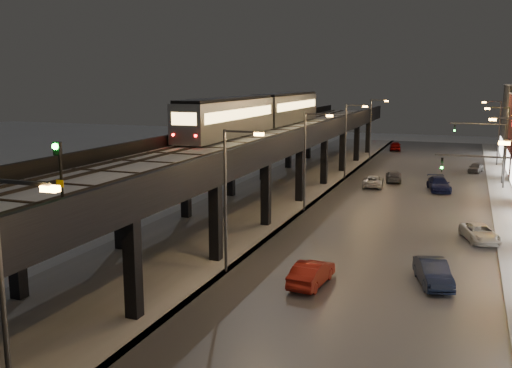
% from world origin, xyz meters
% --- Properties ---
extents(road_surface, '(17.00, 120.00, 0.06)m').
position_xyz_m(road_surface, '(7.50, 35.00, 0.03)').
color(road_surface, '#46474D').
rests_on(road_surface, ground).
extents(under_viaduct_pavement, '(11.00, 120.00, 0.06)m').
position_xyz_m(under_viaduct_pavement, '(-6.00, 35.00, 0.03)').
color(under_viaduct_pavement, '#9FA1A8').
rests_on(under_viaduct_pavement, ground).
extents(elevated_viaduct, '(9.00, 100.00, 6.30)m').
position_xyz_m(elevated_viaduct, '(-6.00, 31.84, 5.62)').
color(elevated_viaduct, black).
rests_on(elevated_viaduct, ground).
extents(viaduct_trackbed, '(8.40, 100.00, 0.32)m').
position_xyz_m(viaduct_trackbed, '(-6.01, 31.97, 6.39)').
color(viaduct_trackbed, '#B2B7C1').
rests_on(viaduct_trackbed, elevated_viaduct).
extents(viaduct_parapet_streetside, '(0.30, 100.00, 1.10)m').
position_xyz_m(viaduct_parapet_streetside, '(-1.65, 32.00, 6.85)').
color(viaduct_parapet_streetside, black).
rests_on(viaduct_parapet_streetside, elevated_viaduct).
extents(viaduct_parapet_far, '(0.30, 100.00, 1.10)m').
position_xyz_m(viaduct_parapet_far, '(-10.35, 32.00, 6.85)').
color(viaduct_parapet_far, black).
rests_on(viaduct_parapet_far, elevated_viaduct).
extents(streetlight_left_0, '(2.57, 0.28, 9.00)m').
position_xyz_m(streetlight_left_0, '(-0.43, -5.00, 5.24)').
color(streetlight_left_0, '#38383A').
rests_on(streetlight_left_0, ground).
extents(streetlight_left_1, '(2.57, 0.28, 9.00)m').
position_xyz_m(streetlight_left_1, '(-0.43, 13.00, 5.24)').
color(streetlight_left_1, '#38383A').
rests_on(streetlight_left_1, ground).
extents(streetlight_left_2, '(2.57, 0.28, 9.00)m').
position_xyz_m(streetlight_left_2, '(-0.43, 31.00, 5.24)').
color(streetlight_left_2, '#38383A').
rests_on(streetlight_left_2, ground).
extents(streetlight_left_3, '(2.57, 0.28, 9.00)m').
position_xyz_m(streetlight_left_3, '(-0.43, 49.00, 5.24)').
color(streetlight_left_3, '#38383A').
rests_on(streetlight_left_3, ground).
extents(streetlight_right_3, '(2.56, 0.28, 9.00)m').
position_xyz_m(streetlight_right_3, '(16.73, 49.00, 5.24)').
color(streetlight_right_3, '#38383A').
rests_on(streetlight_right_3, ground).
extents(streetlight_left_4, '(2.57, 0.28, 9.00)m').
position_xyz_m(streetlight_left_4, '(-0.43, 67.00, 5.24)').
color(streetlight_left_4, '#38383A').
rests_on(streetlight_left_4, ground).
extents(streetlight_right_4, '(2.56, 0.28, 9.00)m').
position_xyz_m(streetlight_right_4, '(16.73, 67.00, 5.24)').
color(streetlight_right_4, '#38383A').
rests_on(streetlight_right_4, ground).
extents(traffic_light_rig_a, '(6.10, 0.34, 7.00)m').
position_xyz_m(traffic_light_rig_a, '(15.84, 22.00, 4.50)').
color(traffic_light_rig_a, '#38383A').
rests_on(traffic_light_rig_a, ground).
extents(traffic_light_rig_b, '(6.10, 0.34, 7.00)m').
position_xyz_m(traffic_light_rig_b, '(15.84, 52.00, 4.50)').
color(traffic_light_rig_b, '#38383A').
rests_on(traffic_light_rig_b, ground).
extents(subway_train, '(3.03, 36.62, 3.62)m').
position_xyz_m(subway_train, '(-8.50, 40.89, 8.42)').
color(subway_train, gray).
rests_on(subway_train, viaduct_trackbed).
extents(rail_signal, '(0.34, 0.42, 2.94)m').
position_xyz_m(rail_signal, '(-2.10, -0.22, 8.70)').
color(rail_signal, black).
rests_on(rail_signal, viaduct_trackbed).
extents(car_near_white, '(1.91, 4.52, 1.45)m').
position_xyz_m(car_near_white, '(4.95, 12.58, 0.73)').
color(car_near_white, maroon).
rests_on(car_near_white, ground).
extents(car_mid_silver, '(2.53, 4.75, 1.27)m').
position_xyz_m(car_mid_silver, '(3.36, 45.07, 0.64)').
color(car_mid_silver, silver).
rests_on(car_mid_silver, ground).
extents(car_mid_dark, '(2.36, 4.53, 1.25)m').
position_xyz_m(car_mid_dark, '(5.08, 49.13, 0.63)').
color(car_mid_dark, '#52545C').
rests_on(car_mid_dark, ground).
extents(car_far_white, '(2.36, 4.65, 1.52)m').
position_xyz_m(car_far_white, '(1.58, 79.43, 0.76)').
color(car_far_white, '#6E0605').
rests_on(car_far_white, ground).
extents(car_onc_silver, '(2.74, 4.73, 1.47)m').
position_xyz_m(car_onc_silver, '(11.64, 15.12, 0.74)').
color(car_onc_silver, black).
rests_on(car_onc_silver, ground).
extents(car_onc_dark, '(3.30, 4.86, 1.24)m').
position_xyz_m(car_onc_dark, '(14.34, 25.89, 0.62)').
color(car_onc_dark, silver).
rests_on(car_onc_dark, ground).
extents(car_onc_white, '(3.09, 5.37, 1.46)m').
position_xyz_m(car_onc_white, '(10.39, 45.12, 0.73)').
color(car_onc_white, '#101542').
rests_on(car_onc_white, ground).
extents(car_onc_red, '(2.07, 3.78, 1.22)m').
position_xyz_m(car_onc_red, '(14.19, 59.81, 0.61)').
color(car_onc_red, '#42444A').
rests_on(car_onc_red, ground).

